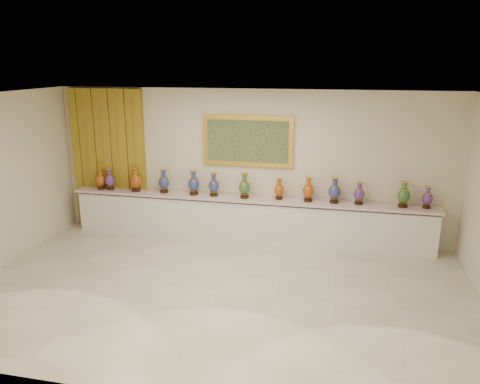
% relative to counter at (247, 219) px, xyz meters
% --- Properties ---
extents(ground, '(8.00, 8.00, 0.00)m').
position_rel_counter_xyz_m(ground, '(0.00, -2.27, -0.44)').
color(ground, beige).
rests_on(ground, ground).
extents(room, '(8.00, 8.00, 8.00)m').
position_rel_counter_xyz_m(room, '(-2.55, 0.17, 1.14)').
color(room, beige).
rests_on(room, ground).
extents(counter, '(7.28, 0.48, 0.90)m').
position_rel_counter_xyz_m(counter, '(0.00, 0.00, 0.00)').
color(counter, white).
rests_on(counter, ground).
extents(vase_0, '(0.24, 0.24, 0.44)m').
position_rel_counter_xyz_m(vase_0, '(-3.14, -0.06, 0.66)').
color(vase_0, black).
rests_on(vase_0, counter).
extents(vase_1, '(0.23, 0.23, 0.45)m').
position_rel_counter_xyz_m(vase_1, '(-2.94, -0.04, 0.67)').
color(vase_1, black).
rests_on(vase_1, counter).
extents(vase_2, '(0.28, 0.28, 0.51)m').
position_rel_counter_xyz_m(vase_2, '(-2.35, -0.05, 0.69)').
color(vase_2, black).
rests_on(vase_2, counter).
extents(vase_3, '(0.27, 0.27, 0.49)m').
position_rel_counter_xyz_m(vase_3, '(-1.75, -0.02, 0.68)').
color(vase_3, black).
rests_on(vase_3, counter).
extents(vase_4, '(0.30, 0.30, 0.50)m').
position_rel_counter_xyz_m(vase_4, '(-1.10, -0.04, 0.69)').
color(vase_4, black).
rests_on(vase_4, counter).
extents(vase_5, '(0.22, 0.22, 0.46)m').
position_rel_counter_xyz_m(vase_5, '(-0.68, -0.04, 0.67)').
color(vase_5, black).
rests_on(vase_5, counter).
extents(vase_6, '(0.25, 0.25, 0.49)m').
position_rel_counter_xyz_m(vase_6, '(-0.05, -0.05, 0.68)').
color(vase_6, black).
rests_on(vase_6, counter).
extents(vase_7, '(0.21, 0.21, 0.42)m').
position_rel_counter_xyz_m(vase_7, '(0.63, 0.01, 0.65)').
color(vase_7, black).
rests_on(vase_7, counter).
extents(vase_8, '(0.25, 0.25, 0.48)m').
position_rel_counter_xyz_m(vase_8, '(1.19, -0.01, 0.68)').
color(vase_8, black).
rests_on(vase_8, counter).
extents(vase_9, '(0.28, 0.28, 0.50)m').
position_rel_counter_xyz_m(vase_9, '(1.69, -0.00, 0.69)').
color(vase_9, black).
rests_on(vase_9, counter).
extents(vase_10, '(0.21, 0.21, 0.44)m').
position_rel_counter_xyz_m(vase_10, '(2.14, 0.00, 0.66)').
color(vase_10, black).
rests_on(vase_10, counter).
extents(vase_11, '(0.27, 0.27, 0.49)m').
position_rel_counter_xyz_m(vase_11, '(2.94, -0.01, 0.68)').
color(vase_11, black).
rests_on(vase_11, counter).
extents(vase_12, '(0.22, 0.22, 0.42)m').
position_rel_counter_xyz_m(vase_12, '(3.36, 0.01, 0.65)').
color(vase_12, black).
rests_on(vase_12, counter).
extents(label_card, '(0.10, 0.06, 0.00)m').
position_rel_counter_xyz_m(label_card, '(-2.01, -0.14, 0.47)').
color(label_card, white).
rests_on(label_card, counter).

